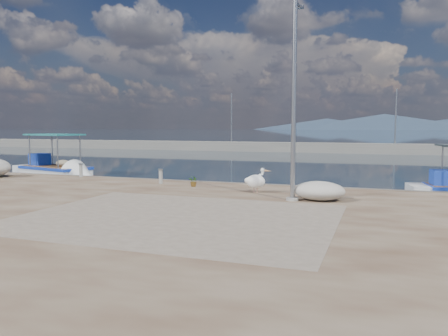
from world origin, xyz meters
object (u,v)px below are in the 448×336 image
at_px(lamp_post, 294,107).
at_px(bollard_near, 161,176).
at_px(boat_left, 55,172).
at_px(pelican, 256,181).

bearing_deg(lamp_post, bollard_near, 159.18).
xyz_separation_m(boat_left, lamp_post, (16.47, -6.92, 3.55)).
xyz_separation_m(pelican, lamp_post, (1.71, -1.31, 2.83)).
bearing_deg(bollard_near, boat_left, 155.92).
xyz_separation_m(boat_left, pelican, (14.76, -5.61, 0.72)).
height_order(boat_left, pelican, boat_left).
relative_size(boat_left, pelican, 6.50).
distance_m(boat_left, lamp_post, 18.22).
bearing_deg(lamp_post, pelican, 142.62).
relative_size(boat_left, bollard_near, 9.92).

